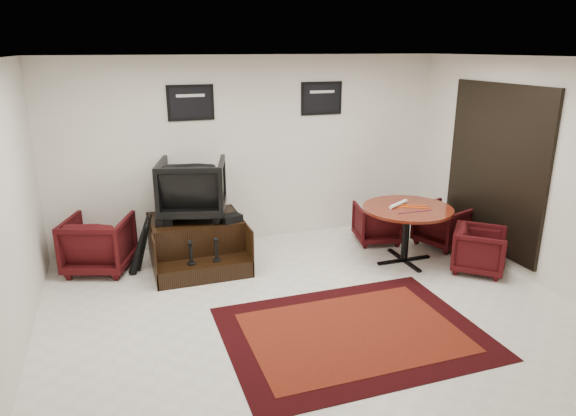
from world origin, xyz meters
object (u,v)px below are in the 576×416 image
object	(u,v)px
table_chair_back	(377,221)
shine_podium	(197,243)
shine_chair	(192,185)
table_chair_corner	(480,248)
table_chair_window	(444,223)
meeting_table	(407,214)
armchair_side	(99,241)

from	to	relation	value
table_chair_back	shine_podium	bearing A→B (deg)	10.77
shine_chair	table_chair_corner	size ratio (longest dim) A/B	1.35
table_chair_back	table_chair_corner	bearing A→B (deg)	130.33
table_chair_back	table_chair_window	bearing A→B (deg)	165.07
shine_podium	shine_chair	world-z (taller)	shine_chair
shine_chair	meeting_table	bearing A→B (deg)	174.43
table_chair_back	table_chair_window	world-z (taller)	table_chair_window
armchair_side	meeting_table	xyz separation A→B (m)	(4.05, -1.09, 0.29)
shine_podium	meeting_table	size ratio (longest dim) A/B	1.05
shine_podium	armchair_side	world-z (taller)	armchair_side
table_chair_corner	armchair_side	bearing A→B (deg)	111.65
table_chair_corner	table_chair_window	bearing A→B (deg)	34.00
meeting_table	armchair_side	bearing A→B (deg)	164.95
table_chair_back	table_chair_corner	world-z (taller)	same
table_chair_corner	meeting_table	bearing A→B (deg)	92.70
armchair_side	meeting_table	distance (m)	4.21
shine_chair	table_chair_window	size ratio (longest dim) A/B	1.28
shine_chair	table_chair_window	world-z (taller)	shine_chair
table_chair_window	shine_chair	bearing A→B (deg)	60.42
table_chair_window	shine_podium	bearing A→B (deg)	62.49
meeting_table	table_chair_back	size ratio (longest dim) A/B	1.84
armchair_side	table_chair_window	world-z (taller)	armchair_side
table_chair_back	table_chair_window	xyz separation A→B (m)	(0.89, -0.45, 0.02)
meeting_table	table_chair_window	bearing A→B (deg)	22.65
shine_podium	table_chair_corner	distance (m)	3.85
shine_podium	shine_chair	bearing A→B (deg)	90.00
shine_chair	meeting_table	size ratio (longest dim) A/B	0.74
table_chair_back	shine_chair	bearing A→B (deg)	7.98
armchair_side	meeting_table	world-z (taller)	armchair_side
shine_podium	table_chair_back	bearing A→B (deg)	-1.47
armchair_side	table_chair_corner	size ratio (longest dim) A/B	1.24
table_chair_back	table_chair_corner	xyz separation A→B (m)	(0.76, -1.43, 0.00)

